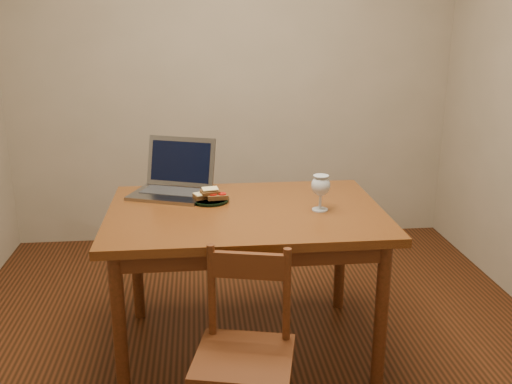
{
  "coord_description": "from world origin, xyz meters",
  "views": [
    {
      "loc": [
        -0.25,
        -2.52,
        1.61
      ],
      "look_at": [
        0.02,
        0.12,
        0.8
      ],
      "focal_mm": 40.0,
      "sensor_mm": 36.0,
      "label": 1
    }
  ],
  "objects": [
    {
      "name": "sandwich_tomato",
      "position": [
        -0.17,
        0.17,
        0.77
      ],
      "size": [
        0.11,
        0.07,
        0.03
      ],
      "primitive_type": null,
      "rotation": [
        0.0,
        0.0,
        0.07
      ],
      "color": "#381E0C",
      "rests_on": "plate"
    },
    {
      "name": "sandwich_cheese",
      "position": [
        -0.23,
        0.18,
        0.77
      ],
      "size": [
        0.11,
        0.09,
        0.03
      ],
      "primitive_type": null,
      "rotation": [
        0.0,
        0.0,
        0.34
      ],
      "color": "#381E0C",
      "rests_on": "plate"
    },
    {
      "name": "laptop",
      "position": [
        -0.38,
        0.36,
        0.81
      ],
      "size": [
        0.47,
        0.45,
        0.27
      ],
      "rotation": [
        0.0,
        0.0,
        -0.37
      ],
      "color": "slate",
      "rests_on": "table"
    },
    {
      "name": "milk_glass",
      "position": [
        0.31,
        -0.01,
        0.83
      ],
      "size": [
        0.09,
        0.09,
        0.17
      ],
      "primitive_type": null,
      "color": "white",
      "rests_on": "table"
    },
    {
      "name": "plate",
      "position": [
        -0.2,
        0.17,
        0.75
      ],
      "size": [
        0.19,
        0.19,
        0.02
      ],
      "primitive_type": "cylinder",
      "color": "black",
      "rests_on": "table"
    },
    {
      "name": "front_wall",
      "position": [
        0.0,
        -1.61,
        1.3
      ],
      "size": [
        3.2,
        0.02,
        2.6
      ],
      "primitive_type": "cube",
      "color": "gray",
      "rests_on": "floor"
    },
    {
      "name": "chair",
      "position": [
        -0.1,
        -0.63,
        0.43
      ],
      "size": [
        0.44,
        0.42,
        0.39
      ],
      "rotation": [
        0.0,
        0.0,
        -0.23
      ],
      "color": "#3B200C",
      "rests_on": "floor"
    },
    {
      "name": "floor",
      "position": [
        0.0,
        0.0,
        -0.01
      ],
      "size": [
        3.2,
        3.2,
        0.02
      ],
      "primitive_type": "cube",
      "color": "black",
      "rests_on": "ground"
    },
    {
      "name": "back_wall",
      "position": [
        0.0,
        1.61,
        1.3
      ],
      "size": [
        3.2,
        0.02,
        2.6
      ],
      "primitive_type": "cube",
      "color": "gray",
      "rests_on": "floor"
    },
    {
      "name": "table",
      "position": [
        -0.04,
        0.04,
        0.65
      ],
      "size": [
        1.3,
        0.9,
        0.74
      ],
      "color": "#461D0B",
      "rests_on": "floor"
    },
    {
      "name": "sandwich_top",
      "position": [
        -0.2,
        0.18,
        0.79
      ],
      "size": [
        0.1,
        0.08,
        0.03
      ],
      "primitive_type": null,
      "rotation": [
        0.0,
        0.0,
        0.29
      ],
      "color": "#381E0C",
      "rests_on": "plate"
    }
  ]
}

